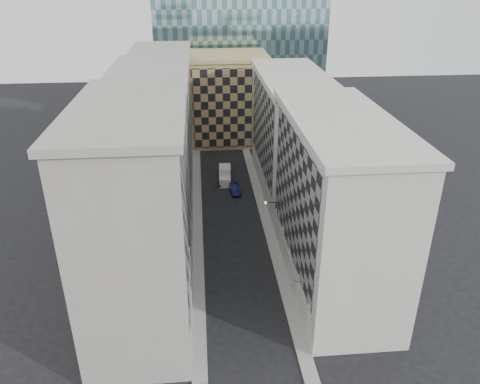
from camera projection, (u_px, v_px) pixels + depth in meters
ground at (255, 377)px, 44.51m from camera, size 260.00×260.00×0.00m
sidewalk_west at (198, 223)px, 70.95m from camera, size 1.50×100.00×0.15m
sidewalk_east at (266, 220)px, 71.79m from camera, size 1.50×100.00×0.15m
bldg_left_a at (140, 217)px, 48.34m from camera, size 10.80×22.80×23.70m
bldg_left_b at (156, 148)px, 68.28m from camera, size 10.80×22.80×22.70m
bldg_left_c at (164, 110)px, 88.22m from camera, size 10.80×22.80×21.70m
bldg_right_a at (334, 204)px, 54.34m from camera, size 10.80×26.80×20.70m
bldg_right_b at (291, 133)px, 78.75m from camera, size 10.80×28.80×19.70m
tan_block at (228, 98)px, 101.43m from camera, size 16.80×14.80×18.80m
church_tower at (214, 7)px, 106.28m from camera, size 7.20×7.20×51.50m
flagpoles_left at (190, 274)px, 45.93m from camera, size 0.10×6.33×2.33m
bracket_lamp at (267, 203)px, 63.68m from camera, size 1.98×0.36×0.36m
box_truck at (225, 176)px, 84.17m from camera, size 2.36×5.16×2.77m
dark_car at (235, 189)px, 80.38m from camera, size 1.80×4.52×1.46m
shop_sign at (291, 284)px, 51.21m from camera, size 1.20×0.62×0.72m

